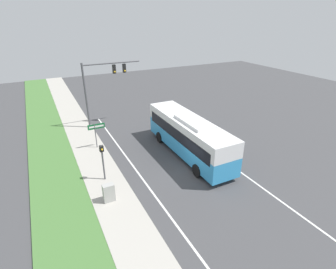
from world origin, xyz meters
TOP-DOWN VIEW (x-y plane):
  - ground_plane at (0.00, 0.00)m, footprint 80.00×80.00m
  - sidewalk at (-6.20, 0.00)m, footprint 2.80×80.00m
  - grass_verge at (-9.40, 0.00)m, footprint 3.60×80.00m
  - lane_divider_near at (-3.60, 0.00)m, footprint 0.14×30.00m
  - lane_divider_far at (3.60, 0.00)m, footprint 0.14×30.00m
  - bus at (1.43, 2.78)m, footprint 2.67×10.66m
  - signal_gantry at (-3.29, 12.62)m, footprint 6.10×0.41m
  - pedestrian_signal at (-6.15, 2.11)m, footprint 0.28×0.34m
  - street_sign at (-5.38, 7.50)m, footprint 1.52×0.08m
  - utility_cabinet at (-6.51, -0.46)m, footprint 0.74×0.45m

SIDE VIEW (x-z plane):
  - ground_plane at x=0.00m, z-range 0.00..0.00m
  - lane_divider_near at x=-3.60m, z-range 0.00..0.01m
  - lane_divider_far at x=3.60m, z-range 0.00..0.01m
  - grass_verge at x=-9.40m, z-range 0.00..0.10m
  - sidewalk at x=-6.20m, z-range 0.00..0.12m
  - utility_cabinet at x=-6.51m, z-range 0.12..1.36m
  - street_sign at x=-5.38m, z-range 0.56..3.01m
  - bus at x=1.43m, z-range 0.17..3.68m
  - pedestrian_signal at x=-6.15m, z-range 0.54..3.42m
  - signal_gantry at x=-3.29m, z-range 1.45..8.37m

